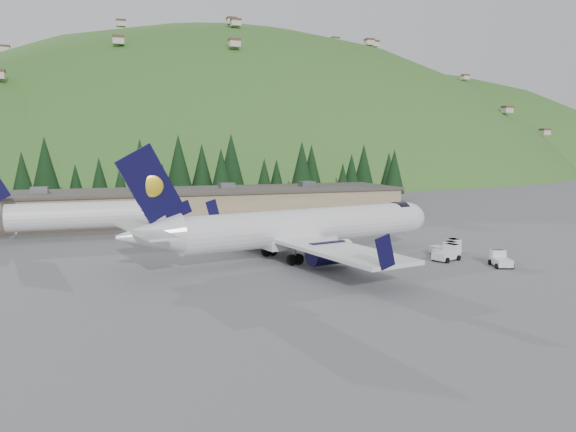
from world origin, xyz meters
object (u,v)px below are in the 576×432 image
(baggage_tug_b, at_px, (448,247))
(baggage_tug_a, at_px, (447,250))
(airliner, at_px, (297,228))
(ramp_worker, at_px, (385,246))
(baggage_tug_c, at_px, (500,259))
(baggage_tug_d, at_px, (448,253))
(terminal_building, at_px, (198,204))
(second_airliner, at_px, (72,215))

(baggage_tug_b, bearing_deg, baggage_tug_a, -126.05)
(airliner, distance_m, ramp_worker, 10.81)
(baggage_tug_b, bearing_deg, baggage_tug_c, -79.65)
(airliner, distance_m, baggage_tug_d, 16.66)
(baggage_tug_a, relative_size, baggage_tug_d, 0.93)
(baggage_tug_d, relative_size, ramp_worker, 1.95)
(terminal_building, bearing_deg, baggage_tug_c, -65.50)
(baggage_tug_a, height_order, baggage_tug_c, baggage_tug_c)
(baggage_tug_a, height_order, terminal_building, terminal_building)
(airliner, relative_size, terminal_building, 0.54)
(airliner, distance_m, terminal_building, 38.42)
(baggage_tug_d, xyz_separation_m, ramp_worker, (-4.67, 5.61, 0.15))
(airliner, distance_m, baggage_tug_b, 17.82)
(baggage_tug_a, bearing_deg, second_airliner, 126.60)
(baggage_tug_a, distance_m, baggage_tug_c, 6.75)
(terminal_building, height_order, ramp_worker, terminal_building)
(second_airliner, relative_size, terminal_building, 0.39)
(airliner, distance_m, baggage_tug_c, 21.54)
(baggage_tug_a, bearing_deg, baggage_tug_b, 31.97)
(baggage_tug_c, bearing_deg, baggage_tug_d, 56.94)
(airliner, xyz_separation_m, ramp_worker, (10.49, -0.79, -2.46))
(baggage_tug_c, distance_m, baggage_tug_d, 5.50)
(airliner, bearing_deg, terminal_building, 84.83)
(baggage_tug_d, bearing_deg, baggage_tug_b, 33.96)
(airliner, relative_size, baggage_tug_c, 11.32)
(second_airliner, distance_m, baggage_tug_c, 53.71)
(airliner, height_order, baggage_tug_d, airliner)
(ramp_worker, bearing_deg, airliner, -19.40)
(baggage_tug_a, relative_size, baggage_tug_c, 1.00)
(airliner, height_order, baggage_tug_b, airliner)
(airliner, xyz_separation_m, baggage_tug_a, (16.49, -4.36, -2.66))
(terminal_building, bearing_deg, baggage_tug_d, -66.85)
(baggage_tug_d, bearing_deg, baggage_tug_c, -74.77)
(baggage_tug_b, bearing_deg, baggage_tug_d, -122.86)
(second_airliner, distance_m, ramp_worker, 41.39)
(airliner, relative_size, baggage_tug_d, 10.62)
(second_airliner, distance_m, terminal_building, 25.55)
(airliner, bearing_deg, baggage_tug_c, -41.46)
(terminal_building, relative_size, baggage_tug_d, 19.82)
(terminal_building, xyz_separation_m, baggage_tug_d, (19.08, -44.62, -1.85))
(baggage_tug_b, xyz_separation_m, baggage_tug_c, (1.11, -7.53, -0.06))
(baggage_tug_b, distance_m, terminal_building, 46.67)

